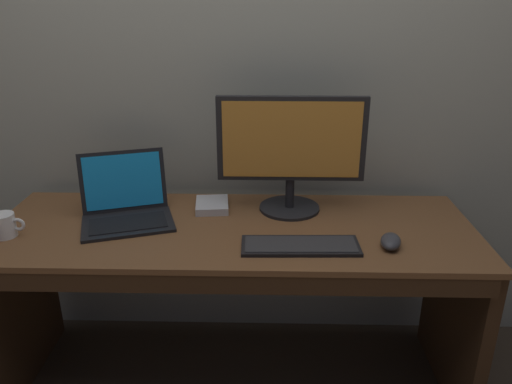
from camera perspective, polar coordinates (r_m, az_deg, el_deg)
ground_plane at (r=2.28m, az=-2.36°, el=-20.49°), size 14.00×14.00×0.00m
back_wall at (r=2.09m, az=-2.29°, el=20.38°), size 3.89×0.04×2.96m
desk at (r=1.97m, az=-2.61°, el=-9.99°), size 1.82×0.65×0.72m
laptop_black at (r=1.97m, az=-14.75°, el=-1.57°), size 0.40×0.37×0.25m
external_monitor at (r=1.92m, az=4.07°, el=5.03°), size 0.57×0.24×0.46m
wired_keyboard at (r=1.72m, az=5.14°, el=-6.18°), size 0.41×0.15×0.01m
computer_mouse at (r=1.77m, az=15.27°, el=-5.51°), size 0.10×0.13×0.04m
external_drive_box at (r=2.02m, az=-5.09°, el=-1.52°), size 0.15×0.17×0.03m
coffee_mug at (r=1.99m, az=-27.01°, el=-3.45°), size 0.12×0.08×0.09m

